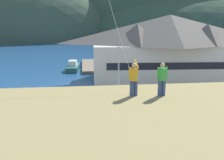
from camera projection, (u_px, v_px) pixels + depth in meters
name	position (u px, v px, depth m)	size (l,w,h in m)	color
ground_plane	(137.00, 147.00, 22.72)	(600.00, 600.00, 0.00)	#66604C
parking_lot_pad	(128.00, 124.00, 27.54)	(40.00, 20.00, 0.10)	gray
bay_water	(98.00, 53.00, 80.66)	(360.00, 84.00, 0.03)	navy
far_hill_west_ridge	(2.00, 40.00, 127.39)	(113.36, 51.59, 61.08)	#3D4C38
far_hill_east_peak	(190.00, 37.00, 144.36)	(138.82, 51.99, 87.16)	#334733
far_hill_center_saddle	(192.00, 38.00, 142.23)	(123.99, 72.94, 49.47)	#334733
harbor_lodge	(169.00, 47.00, 44.76)	(27.97, 13.33, 11.39)	beige
storage_shed_near_lot	(25.00, 111.00, 24.01)	(7.22, 5.62, 4.90)	beige
storage_shed_waterside	(114.00, 65.00, 47.09)	(5.29, 5.44, 4.82)	#474C56
wharf_dock	(89.00, 66.00, 58.21)	(3.20, 15.17, 0.70)	#70604C
moored_boat_wharfside	(73.00, 67.00, 55.19)	(2.94, 7.40, 2.16)	#23564C
moored_boat_outer_mooring	(104.00, 64.00, 58.75)	(2.20, 6.39, 2.16)	navy
parked_car_mid_row_center	(76.00, 140.00, 21.57)	(4.26, 2.18, 1.82)	#B28923
parked_car_lone_by_shed	(168.00, 128.00, 23.91)	(4.32, 2.29, 1.82)	silver
parked_car_front_row_end	(157.00, 106.00, 29.93)	(4.29, 2.24, 1.82)	navy
parking_light_pole	(119.00, 71.00, 31.81)	(0.24, 0.78, 7.84)	#ADADB2
person_kite_flyer	(134.00, 78.00, 13.38)	(0.52, 0.69, 1.86)	#384770
person_companion	(162.00, 78.00, 13.39)	(0.54, 0.40, 1.74)	#384770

